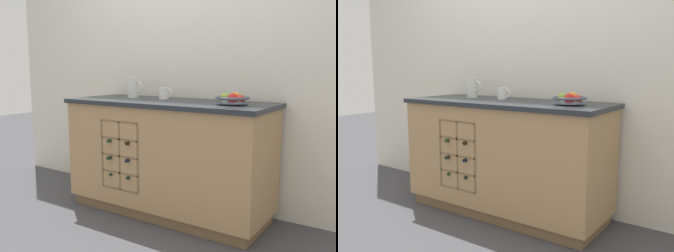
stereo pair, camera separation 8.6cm
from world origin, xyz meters
The scene contains 6 objects.
ground_plane centered at (0.00, 0.00, 0.00)m, with size 14.00×14.00×0.00m, color #424247.
back_wall centered at (0.00, 0.37, 1.27)m, with size 4.40×0.06×2.55m, color silver.
kitchen_island centered at (0.00, 0.00, 0.47)m, with size 1.70×0.67×0.93m.
fruit_bowl centered at (0.56, 0.00, 0.97)m, with size 0.24×0.24×0.09m.
white_pitcher centered at (-0.42, 0.08, 1.03)m, with size 0.15×0.10×0.18m.
ceramic_mug centered at (-0.11, 0.11, 0.98)m, with size 0.12×0.08×0.10m.
Camera 1 is at (1.65, -2.50, 1.20)m, focal length 40.00 mm.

